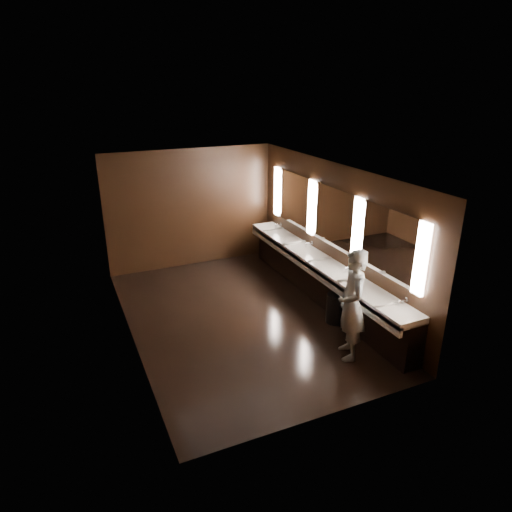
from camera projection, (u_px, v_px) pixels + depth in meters
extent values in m
plane|color=black|center=(240.00, 317.00, 8.72)|extent=(6.00, 6.00, 0.00)
cube|color=#2D2D2B|center=(238.00, 171.00, 7.71)|extent=(4.00, 6.00, 0.02)
cube|color=black|center=(191.00, 208.00, 10.77)|extent=(4.00, 0.02, 2.80)
cube|color=black|center=(330.00, 326.00, 5.66)|extent=(4.00, 0.02, 2.80)
cube|color=black|center=(126.00, 266.00, 7.45)|extent=(0.02, 6.00, 2.80)
cube|color=black|center=(333.00, 234.00, 8.98)|extent=(0.02, 6.00, 2.80)
cube|color=black|center=(322.00, 282.00, 9.27)|extent=(0.36, 5.40, 0.81)
cube|color=silver|center=(319.00, 262.00, 9.07)|extent=(0.55, 5.40, 0.12)
cube|color=silver|center=(309.00, 268.00, 9.01)|extent=(0.06, 5.40, 0.18)
cylinder|color=silver|center=(403.00, 300.00, 7.22)|extent=(0.18, 0.04, 0.04)
cylinder|color=silver|center=(349.00, 267.00, 8.47)|extent=(0.18, 0.04, 0.04)
cylinder|color=silver|center=(309.00, 243.00, 9.71)|extent=(0.18, 0.04, 0.04)
cylinder|color=silver|center=(278.00, 224.00, 10.96)|extent=(0.18, 0.04, 0.04)
cube|color=white|center=(421.00, 259.00, 6.80)|extent=(0.06, 0.22, 1.15)
cube|color=white|center=(387.00, 243.00, 7.48)|extent=(0.03, 1.32, 1.15)
cube|color=white|center=(357.00, 229.00, 8.16)|extent=(0.06, 0.23, 1.15)
cube|color=white|center=(333.00, 217.00, 8.84)|extent=(0.03, 1.32, 1.15)
cube|color=white|center=(312.00, 208.00, 9.52)|extent=(0.06, 0.23, 1.15)
cube|color=white|center=(294.00, 199.00, 10.20)|extent=(0.03, 1.32, 1.15)
cube|color=white|center=(277.00, 191.00, 10.88)|extent=(0.06, 0.22, 1.15)
imported|color=#9AC2E6|center=(352.00, 305.00, 7.21)|extent=(0.65, 0.78, 1.85)
cylinder|color=black|center=(336.00, 308.00, 8.47)|extent=(0.48, 0.48, 0.56)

